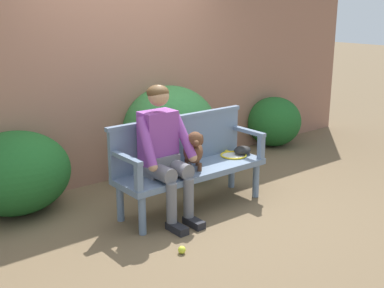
{
  "coord_description": "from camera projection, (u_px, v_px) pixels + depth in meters",
  "views": [
    {
      "loc": [
        -2.99,
        -3.73,
        2.04
      ],
      "look_at": [
        0.0,
        0.0,
        0.68
      ],
      "focal_mm": 46.86,
      "sensor_mm": 36.0,
      "label": 1
    }
  ],
  "objects": [
    {
      "name": "ground_plane",
      "position": [
        192.0,
        208.0,
        5.15
      ],
      "size": [
        40.0,
        40.0,
        0.0
      ],
      "primitive_type": "plane",
      "color": "brown"
    },
    {
      "name": "brick_garden_fence",
      "position": [
        116.0,
        67.0,
        5.86
      ],
      "size": [
        8.0,
        0.3,
        2.61
      ],
      "primitive_type": "cube",
      "color": "#936651",
      "rests_on": "ground"
    },
    {
      "name": "hedge_bush_far_left",
      "position": [
        29.0,
        180.0,
        5.12
      ],
      "size": [
        0.79,
        0.49,
        0.57
      ],
      "primitive_type": "ellipsoid",
      "color": "#337538",
      "rests_on": "ground"
    },
    {
      "name": "hedge_bush_far_right",
      "position": [
        170.0,
        131.0,
        6.05
      ],
      "size": [
        1.16,
        1.14,
        1.09
      ],
      "primitive_type": "ellipsoid",
      "color": "#337538",
      "rests_on": "ground"
    },
    {
      "name": "hedge_bush_mid_right",
      "position": [
        15.0,
        173.0,
        4.95
      ],
      "size": [
        1.1,
        0.99,
        0.83
      ],
      "primitive_type": "ellipsoid",
      "color": "#1E5B23",
      "rests_on": "ground"
    },
    {
      "name": "hedge_bush_mid_left",
      "position": [
        274.0,
        122.0,
        7.31
      ],
      "size": [
        0.81,
        0.77,
        0.72
      ],
      "primitive_type": "ellipsoid",
      "color": "#1E5B23",
      "rests_on": "ground"
    },
    {
      "name": "garden_bench",
      "position": [
        192.0,
        173.0,
        5.05
      ],
      "size": [
        1.62,
        0.5,
        0.43
      ],
      "color": "slate",
      "rests_on": "ground"
    },
    {
      "name": "bench_backrest",
      "position": [
        178.0,
        139.0,
        5.13
      ],
      "size": [
        1.66,
        0.06,
        0.5
      ],
      "color": "slate",
      "rests_on": "garden_bench"
    },
    {
      "name": "bench_armrest_left_end",
      "position": [
        131.0,
        166.0,
        4.45
      ],
      "size": [
        0.06,
        0.5,
        0.28
      ],
      "color": "slate",
      "rests_on": "garden_bench"
    },
    {
      "name": "bench_armrest_right_end",
      "position": [
        253.0,
        138.0,
        5.38
      ],
      "size": [
        0.06,
        0.5,
        0.28
      ],
      "color": "slate",
      "rests_on": "garden_bench"
    },
    {
      "name": "person_seated",
      "position": [
        163.0,
        148.0,
        4.74
      ],
      "size": [
        0.56,
        0.65,
        1.3
      ],
      "color": "black",
      "rests_on": "ground"
    },
    {
      "name": "dog_on_bench",
      "position": [
        194.0,
        150.0,
        4.94
      ],
      "size": [
        0.32,
        0.4,
        0.41
      ],
      "color": "brown",
      "rests_on": "garden_bench"
    },
    {
      "name": "tennis_racket",
      "position": [
        232.0,
        154.0,
        5.45
      ],
      "size": [
        0.35,
        0.58,
        0.03
      ],
      "color": "yellow",
      "rests_on": "garden_bench"
    },
    {
      "name": "baseball_glove",
      "position": [
        242.0,
        150.0,
        5.48
      ],
      "size": [
        0.26,
        0.22,
        0.09
      ],
      "primitive_type": "ellipsoid",
      "rotation": [
        0.0,
        0.0,
        0.27
      ],
      "color": "black",
      "rests_on": "garden_bench"
    },
    {
      "name": "tennis_ball",
      "position": [
        182.0,
        250.0,
        4.21
      ],
      "size": [
        0.07,
        0.07,
        0.07
      ],
      "primitive_type": "sphere",
      "color": "#CCDB33",
      "rests_on": "ground"
    }
  ]
}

